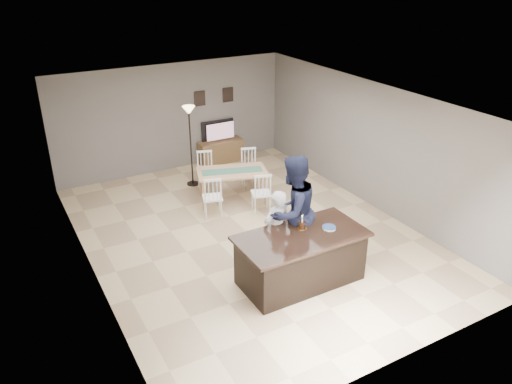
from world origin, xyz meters
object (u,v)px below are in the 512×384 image
tv_console (221,152)px  birthday_cake (302,225)px  plate_stack (329,228)px  dining_table (232,176)px  woman (277,230)px  kitchen_island (301,258)px  man (292,212)px  floor_lamp (190,125)px  television (219,131)px

tv_console → birthday_cake: bearing=-101.3°
plate_stack → dining_table: 3.41m
woman → dining_table: bearing=-107.1°
kitchen_island → dining_table: size_ratio=1.03×
man → dining_table: (0.24, 2.79, -0.43)m
plate_stack → floor_lamp: (-0.54, 4.65, 0.59)m
television → plate_stack: size_ratio=3.89×
woman → man: man is taller
television → dining_table: 2.44m
kitchen_island → birthday_cake: birthday_cake is taller
woman → man: bearing=174.1°
kitchen_island → dining_table: (0.42, 3.34, 0.14)m
tv_console → woman: bearing=-104.9°
woman → birthday_cake: (0.26, -0.38, 0.21)m
man → floor_lamp: man is taller
dining_table → floor_lamp: (-0.44, 1.26, 0.91)m
man → birthday_cake: size_ratio=8.33×
woman → man: size_ratio=0.73×
tv_console → floor_lamp: floor_lamp is taller
floor_lamp → tv_console: bearing=38.3°
tv_console → plate_stack: (-0.69, -5.62, 0.62)m
kitchen_island → television: bearing=78.0°
birthday_cake → floor_lamp: size_ratio=0.13×
television → tv_console: bearing=90.0°
kitchen_island → dining_table: dining_table is taller
tv_console → plate_stack: plate_stack is taller
television → dining_table: size_ratio=0.44×
birthday_cake → floor_lamp: 4.46m
dining_table → man: bearing=-76.7°
television → birthday_cake: birthday_cake is taller
kitchen_island → floor_lamp: (-0.03, 4.60, 1.05)m
television → plate_stack: 5.73m
man → dining_table: bearing=-110.3°
kitchen_island → dining_table: bearing=82.9°
television → man: size_ratio=0.45×
birthday_cake → plate_stack: size_ratio=1.05×
woman → plate_stack: woman is taller
plate_stack → dining_table: bearing=91.7°
woman → man: 0.42m
dining_table → floor_lamp: floor_lamp is taller
birthday_cake → kitchen_island: bearing=-125.1°
tv_console → woman: (-1.34, -5.02, 0.45)m
kitchen_island → birthday_cake: size_ratio=8.73×
television → woman: (-1.34, -5.09, -0.11)m
plate_stack → kitchen_island: bearing=174.1°
television → floor_lamp: bearing=40.3°
dining_table → floor_lamp: size_ratio=1.07×
woman → birthday_cake: 0.50m
television → dining_table: (-0.78, -2.30, -0.27)m
dining_table → plate_stack: bearing=-70.2°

